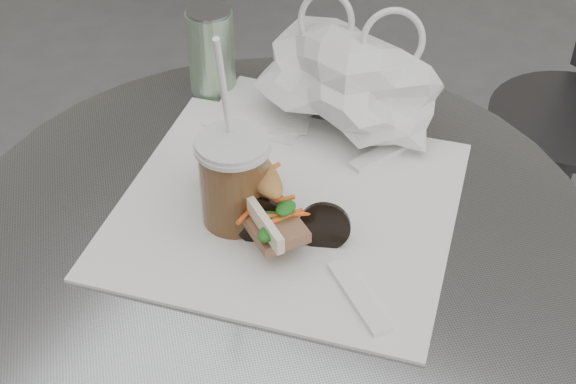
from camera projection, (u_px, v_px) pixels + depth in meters
The scene contains 9 objects.
cafe_table at pixel (277, 369), 1.12m from camera, with size 0.76×0.76×0.74m.
chair_far at pixel (573, 157), 1.76m from camera, with size 0.37×0.39×0.67m.
sandwich_paper at pixel (287, 207), 0.96m from camera, with size 0.39×0.37×0.00m, color white.
banh_mi at pixel (254, 190), 0.93m from camera, with size 0.24×0.20×0.08m.
iced_coffee at pixel (234, 180), 0.91m from camera, with size 0.09×0.09×0.25m.
sunglasses at pixel (292, 226), 0.90m from camera, with size 0.13×0.08×0.06m.
plastic_bag at pixel (348, 80), 1.07m from camera, with size 0.24×0.19×0.12m, color silver, non-canonical shape.
napkin_stack at pixel (265, 109), 1.11m from camera, with size 0.16×0.16×0.01m.
drink_can at pixel (211, 51), 1.12m from camera, with size 0.07×0.07×0.13m.
Camera 1 is at (0.38, -0.38, 1.38)m, focal length 50.00 mm.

